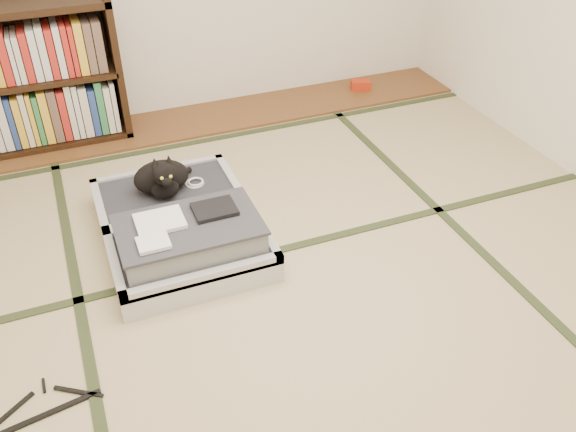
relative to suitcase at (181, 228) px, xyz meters
name	(u,v)px	position (x,y,z in m)	size (l,w,h in m)	color
floor	(306,301)	(0.43, -0.64, -0.11)	(4.50, 4.50, 0.00)	tan
wood_strip	(196,121)	(0.43, 1.36, -0.10)	(4.00, 0.50, 0.02)	brown
red_item	(361,85)	(1.77, 1.39, -0.05)	(0.15, 0.09, 0.07)	#B1280E
tatami_borders	(269,241)	(0.43, -0.14, -0.10)	(4.00, 4.50, 0.01)	#2D381E
suitcase	(181,228)	(0.00, 0.00, 0.00)	(0.78, 1.04, 0.31)	silver
cat	(162,178)	(-0.02, 0.29, 0.15)	(0.35, 0.35, 0.28)	black
cable_coil	(195,183)	(0.16, 0.32, 0.05)	(0.11, 0.11, 0.03)	white
hanger	(46,407)	(-0.75, -0.82, -0.10)	(0.44, 0.23, 0.01)	black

